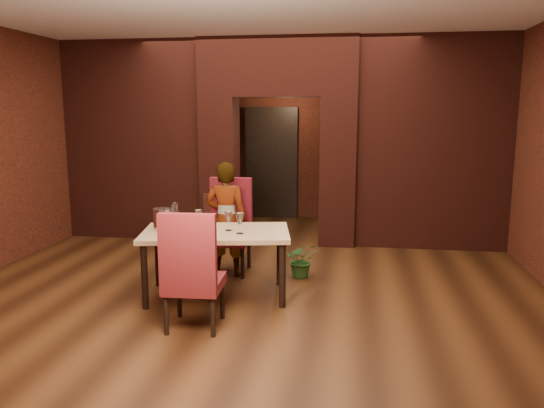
{
  "coord_description": "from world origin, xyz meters",
  "views": [
    {
      "loc": [
        1.17,
        -6.31,
        2.1
      ],
      "look_at": [
        0.21,
        0.0,
        0.97
      ],
      "focal_mm": 35.0,
      "sensor_mm": 36.0,
      "label": 1
    }
  ],
  "objects_px": {
    "chair_far": "(228,227)",
    "wine_bucket": "(162,219)",
    "potted_plant": "(302,260)",
    "wine_glass_b": "(229,221)",
    "water_bottle": "(175,215)",
    "chair_near": "(194,269)",
    "dining_table": "(216,264)",
    "wine_glass_a": "(199,219)",
    "person_seated": "(226,219)",
    "wine_glass_c": "(240,223)"
  },
  "relations": [
    {
      "from": "chair_far",
      "to": "wine_bucket",
      "type": "xyz_separation_m",
      "value": [
        -0.53,
        -0.94,
        0.28
      ]
    },
    {
      "from": "chair_far",
      "to": "potted_plant",
      "type": "height_order",
      "value": "chair_far"
    },
    {
      "from": "wine_glass_b",
      "to": "water_bottle",
      "type": "distance_m",
      "value": 0.65
    },
    {
      "from": "chair_near",
      "to": "dining_table",
      "type": "bearing_deg",
      "value": -92.04
    },
    {
      "from": "wine_bucket",
      "to": "wine_glass_a",
      "type": "bearing_deg",
      "value": 19.97
    },
    {
      "from": "wine_glass_a",
      "to": "wine_glass_b",
      "type": "distance_m",
      "value": 0.36
    },
    {
      "from": "person_seated",
      "to": "potted_plant",
      "type": "relative_size",
      "value": 3.23
    },
    {
      "from": "wine_glass_a",
      "to": "water_bottle",
      "type": "bearing_deg",
      "value": 176.5
    },
    {
      "from": "wine_bucket",
      "to": "wine_glass_b",
      "type": "bearing_deg",
      "value": 6.67
    },
    {
      "from": "wine_glass_b",
      "to": "wine_bucket",
      "type": "distance_m",
      "value": 0.75
    },
    {
      "from": "dining_table",
      "to": "potted_plant",
      "type": "height_order",
      "value": "dining_table"
    },
    {
      "from": "potted_plant",
      "to": "wine_bucket",
      "type": "bearing_deg",
      "value": -149.29
    },
    {
      "from": "wine_glass_c",
      "to": "wine_glass_a",
      "type": "bearing_deg",
      "value": 159.81
    },
    {
      "from": "person_seated",
      "to": "wine_glass_b",
      "type": "height_order",
      "value": "person_seated"
    },
    {
      "from": "chair_near",
      "to": "wine_glass_a",
      "type": "xyz_separation_m",
      "value": [
        -0.23,
        0.97,
        0.28
      ]
    },
    {
      "from": "chair_far",
      "to": "wine_glass_b",
      "type": "xyz_separation_m",
      "value": [
        0.22,
        -0.85,
        0.26
      ]
    },
    {
      "from": "water_bottle",
      "to": "wine_bucket",
      "type": "bearing_deg",
      "value": -121.28
    },
    {
      "from": "wine_glass_b",
      "to": "chair_far",
      "type": "bearing_deg",
      "value": 104.23
    },
    {
      "from": "wine_glass_c",
      "to": "chair_far",
      "type": "bearing_deg",
      "value": 110.67
    },
    {
      "from": "water_bottle",
      "to": "chair_far",
      "type": "bearing_deg",
      "value": 61.14
    },
    {
      "from": "dining_table",
      "to": "water_bottle",
      "type": "relative_size",
      "value": 5.5
    },
    {
      "from": "dining_table",
      "to": "chair_near",
      "type": "xyz_separation_m",
      "value": [
        0.01,
        -0.88,
        0.21
      ]
    },
    {
      "from": "wine_glass_a",
      "to": "wine_glass_b",
      "type": "bearing_deg",
      "value": -8.34
    },
    {
      "from": "wine_glass_a",
      "to": "water_bottle",
      "type": "xyz_separation_m",
      "value": [
        -0.29,
        0.02,
        0.04
      ]
    },
    {
      "from": "potted_plant",
      "to": "dining_table",
      "type": "bearing_deg",
      "value": -136.73
    },
    {
      "from": "water_bottle",
      "to": "potted_plant",
      "type": "bearing_deg",
      "value": 27.57
    },
    {
      "from": "wine_bucket",
      "to": "chair_near",
      "type": "bearing_deg",
      "value": -53.41
    },
    {
      "from": "wine_glass_b",
      "to": "wine_glass_c",
      "type": "xyz_separation_m",
      "value": [
        0.16,
        -0.14,
        0.01
      ]
    },
    {
      "from": "wine_glass_a",
      "to": "chair_near",
      "type": "bearing_deg",
      "value": -76.57
    },
    {
      "from": "wine_bucket",
      "to": "water_bottle",
      "type": "distance_m",
      "value": 0.19
    },
    {
      "from": "chair_near",
      "to": "potted_plant",
      "type": "distance_m",
      "value": 1.97
    },
    {
      "from": "chair_far",
      "to": "person_seated",
      "type": "height_order",
      "value": "person_seated"
    },
    {
      "from": "person_seated",
      "to": "wine_glass_a",
      "type": "height_order",
      "value": "person_seated"
    },
    {
      "from": "chair_near",
      "to": "wine_glass_c",
      "type": "relative_size",
      "value": 5.09
    },
    {
      "from": "dining_table",
      "to": "wine_glass_a",
      "type": "height_order",
      "value": "wine_glass_a"
    },
    {
      "from": "wine_glass_a",
      "to": "water_bottle",
      "type": "distance_m",
      "value": 0.29
    },
    {
      "from": "chair_far",
      "to": "wine_glass_c",
      "type": "bearing_deg",
      "value": -70.39
    },
    {
      "from": "wine_bucket",
      "to": "potted_plant",
      "type": "height_order",
      "value": "wine_bucket"
    },
    {
      "from": "dining_table",
      "to": "chair_near",
      "type": "relative_size",
      "value": 1.39
    },
    {
      "from": "chair_far",
      "to": "wine_glass_b",
      "type": "relative_size",
      "value": 5.67
    },
    {
      "from": "chair_near",
      "to": "wine_glass_b",
      "type": "bearing_deg",
      "value": -100.75
    },
    {
      "from": "wine_bucket",
      "to": "potted_plant",
      "type": "distance_m",
      "value": 1.86
    },
    {
      "from": "dining_table",
      "to": "wine_glass_c",
      "type": "relative_size",
      "value": 7.05
    },
    {
      "from": "wine_glass_c",
      "to": "potted_plant",
      "type": "distance_m",
      "value": 1.29
    },
    {
      "from": "person_seated",
      "to": "wine_glass_c",
      "type": "relative_size",
      "value": 6.35
    },
    {
      "from": "chair_near",
      "to": "water_bottle",
      "type": "xyz_separation_m",
      "value": [
        -0.52,
        0.99,
        0.32
      ]
    },
    {
      "from": "chair_near",
      "to": "potted_plant",
      "type": "xyz_separation_m",
      "value": [
        0.88,
        1.72,
        -0.36
      ]
    },
    {
      "from": "person_seated",
      "to": "wine_glass_c",
      "type": "bearing_deg",
      "value": 113.91
    },
    {
      "from": "wine_bucket",
      "to": "wine_glass_c",
      "type": "bearing_deg",
      "value": -3.21
    },
    {
      "from": "wine_glass_a",
      "to": "wine_bucket",
      "type": "height_order",
      "value": "wine_bucket"
    }
  ]
}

